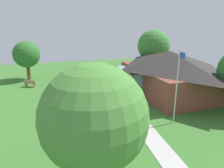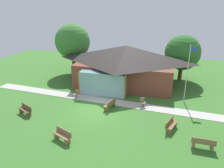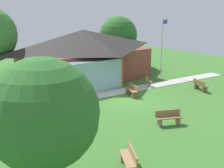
{
  "view_description": "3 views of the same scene",
  "coord_description": "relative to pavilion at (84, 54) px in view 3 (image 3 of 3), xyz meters",
  "views": [
    {
      "loc": [
        19.14,
        -4.77,
        7.01
      ],
      "look_at": [
        -0.16,
        1.51,
        1.1
      ],
      "focal_mm": 32.3,
      "sensor_mm": 36.0,
      "label": 1
    },
    {
      "loc": [
        5.36,
        -15.83,
        8.78
      ],
      "look_at": [
        0.59,
        2.96,
        1.46
      ],
      "focal_mm": 33.94,
      "sensor_mm": 36.0,
      "label": 2
    },
    {
      "loc": [
        -12.58,
        -14.89,
        6.46
      ],
      "look_at": [
        -0.22,
        1.43,
        0.93
      ],
      "focal_mm": 46.09,
      "sensor_mm": 36.0,
      "label": 3
    }
  ],
  "objects": [
    {
      "name": "footpath",
      "position": [
        -1.04,
        -5.32,
        -2.29
      ],
      "size": [
        25.0,
        3.51,
        0.03
      ],
      "primitive_type": "cube",
      "rotation": [
        0.0,
        0.0,
        -0.09
      ],
      "color": "#BCB7B2",
      "rests_on": "ground_plane"
    },
    {
      "name": "flagpole",
      "position": [
        6.51,
        -3.52,
        0.7
      ],
      "size": [
        0.64,
        0.08,
        5.44
      ],
      "color": "silver",
      "rests_on": "ground_plane"
    },
    {
      "name": "tree_behind_pavilion_right",
      "position": [
        6.37,
        2.98,
        1.07
      ],
      "size": [
        4.2,
        4.2,
        5.49
      ],
      "color": "brown",
      "rests_on": "ground_plane"
    },
    {
      "name": "ground_plane",
      "position": [
        -1.04,
        -7.38,
        -2.31
      ],
      "size": [
        44.0,
        44.0,
        0.0
      ],
      "primitive_type": "plane",
      "color": "#3D752D"
    },
    {
      "name": "bench_front_left",
      "position": [
        -6.68,
        -14.28,
        -1.91
      ],
      "size": [
        1.09,
        1.53,
        0.84
      ],
      "rotation": [
        0.0,
        0.0,
        1.09
      ],
      "color": "#9E7A51",
      "rests_on": "ground_plane"
    },
    {
      "name": "tree_lawn_corner",
      "position": [
        -10.43,
        -14.65,
        1.04
      ],
      "size": [
        3.43,
        3.43,
        5.09
      ],
      "color": "brown",
      "rests_on": "ground_plane"
    },
    {
      "name": "pavilion",
      "position": [
        0.0,
        0.0,
        0.0
      ],
      "size": [
        11.54,
        8.71,
        4.46
      ],
      "color": "brown",
      "rests_on": "ground_plane"
    },
    {
      "name": "patio_chair_west",
      "position": [
        -3.86,
        -5.34,
        -1.89
      ],
      "size": [
        0.57,
        0.57,
        0.86
      ],
      "rotation": [
        0.0,
        0.0,
        2.79
      ],
      "color": "#8C6B4C",
      "rests_on": "ground_plane"
    },
    {
      "name": "patio_chair_lawn_spare",
      "position": [
        2.76,
        -5.67,
        -1.89
      ],
      "size": [
        0.6,
        0.6,
        0.86
      ],
      "rotation": [
        0.0,
        0.0,
        3.68
      ],
      "color": "#8C6B4C",
      "rests_on": "ground_plane"
    },
    {
      "name": "bench_mid_left",
      "position": [
        -6.71,
        -9.55,
        -1.91
      ],
      "size": [
        1.54,
        1.05,
        0.84
      ],
      "rotation": [
        0.0,
        0.0,
        2.69
      ],
      "color": "brown",
      "rests_on": "ground_plane"
    },
    {
      "name": "bench_mid_right",
      "position": [
        5.23,
        -8.98,
        -1.91
      ],
      "size": [
        0.94,
        1.56,
        0.84
      ],
      "rotation": [
        0.0,
        0.0,
        4.36
      ],
      "color": "brown",
      "rests_on": "ground_plane"
    },
    {
      "name": "bench_front_center",
      "position": [
        -1.98,
        -12.16,
        -1.91
      ],
      "size": [
        1.55,
        1.01,
        0.84
      ],
      "rotation": [
        0.0,
        0.0,
        2.73
      ],
      "color": "olive",
      "rests_on": "ground_plane"
    },
    {
      "name": "bench_rear_near_path",
      "position": [
        -0.01,
        -6.8,
        -1.91
      ],
      "size": [
        0.86,
        1.56,
        0.84
      ],
      "rotation": [
        0.0,
        0.0,
        1.27
      ],
      "color": "brown",
      "rests_on": "ground_plane"
    }
  ]
}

